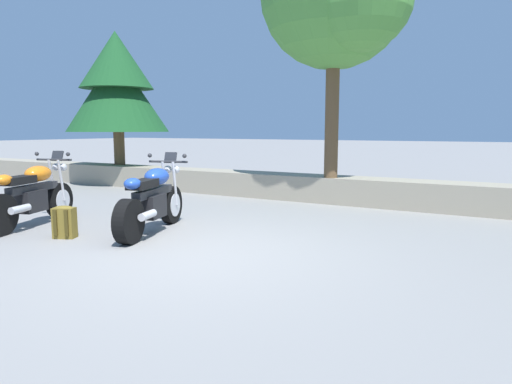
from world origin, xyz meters
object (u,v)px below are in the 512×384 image
Objects in this scene: motorcycle_blue_centre at (153,201)px; pine_tree_far_left at (117,84)px; motorcycle_orange_near_left at (32,196)px; rider_backpack at (65,221)px.

motorcycle_blue_centre is 7.11m from pine_tree_far_left.
pine_tree_far_left is at bearing 139.98° from motorcycle_blue_centre.
motorcycle_blue_centre is (2.03, 0.58, 0.00)m from motorcycle_orange_near_left.
motorcycle_orange_near_left is at bearing 164.50° from rider_backpack.
rider_backpack is at bearing -132.93° from motorcycle_blue_centre.
motorcycle_blue_centre reaches higher than rider_backpack.
motorcycle_blue_centre is at bearing -40.02° from pine_tree_far_left.
rider_backpack is at bearing -15.50° from motorcycle_orange_near_left.
motorcycle_orange_near_left is 0.54× the size of pine_tree_far_left.
motorcycle_orange_near_left is 4.27× the size of rider_backpack.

